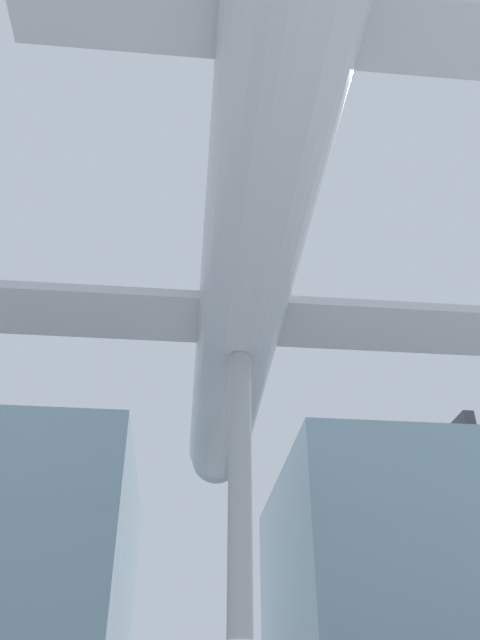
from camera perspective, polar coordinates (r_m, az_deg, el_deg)
glass_pavilion_right at (r=24.62m, az=17.48°, el=-24.19°), size 10.69×11.27×9.79m
support_pylon_central at (r=10.94m, az=-0.00°, el=-20.73°), size 0.42×0.42×7.49m
suspended_airplane at (r=12.84m, az=-0.05°, el=-0.21°), size 20.60×15.86×3.37m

